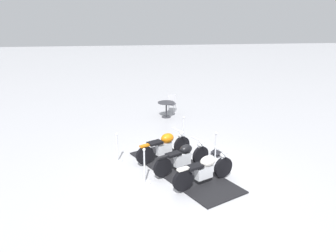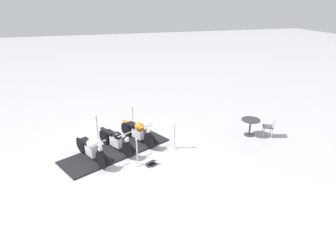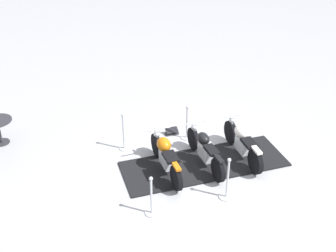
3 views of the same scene
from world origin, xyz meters
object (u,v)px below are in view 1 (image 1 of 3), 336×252
info_placard (216,154)px  motorcycle_cream (205,169)px  stanchion_left_rear (117,152)px  cafe_chair_near_table (171,102)px  motorcycle_black (183,157)px  stanchion_right_rear (183,134)px  stanchion_right_mid (215,152)px  motorcycle_copper (165,145)px  stanchion_left_mid (145,173)px  cafe_table (166,106)px

info_placard → motorcycle_cream: bearing=-50.2°
stanchion_left_rear → cafe_chair_near_table: stanchion_left_rear is taller
motorcycle_black → info_placard: bearing=8.6°
motorcycle_black → stanchion_right_rear: size_ratio=1.73×
stanchion_left_rear → stanchion_right_mid: 3.34m
info_placard → stanchion_left_rear: bearing=-115.8°
stanchion_right_mid → info_placard: 0.56m
stanchion_left_rear → stanchion_right_mid: bearing=-6.9°
motorcycle_cream → stanchion_right_rear: stanchion_right_rear is taller
motorcycle_copper → cafe_chair_near_table: bearing=51.7°
motorcycle_copper → info_placard: motorcycle_copper is taller
motorcycle_cream → stanchion_right_mid: (0.73, 1.57, -0.17)m
stanchion_left_mid → stanchion_right_mid: bearing=26.7°
stanchion_left_rear → stanchion_right_rear: size_ratio=0.92×
motorcycle_cream → motorcycle_copper: motorcycle_cream is taller
motorcycle_black → stanchion_left_rear: stanchion_left_rear is taller
motorcycle_copper → stanchion_left_mid: 1.80m
stanchion_right_mid → motorcycle_copper: bearing=168.2°
stanchion_right_rear → cafe_chair_near_table: size_ratio=1.24×
info_placard → stanchion_left_mid: bearing=-83.8°
cafe_chair_near_table → motorcycle_copper: bearing=15.3°
cafe_table → cafe_chair_near_table: bearing=64.8°
motorcycle_cream → cafe_chair_near_table: size_ratio=2.19×
motorcycle_cream → motorcycle_copper: bearing=90.3°
stanchion_left_rear → cafe_table: 5.30m
motorcycle_cream → cafe_table: bearing=66.7°
stanchion_left_mid → cafe_table: bearing=77.7°
cafe_table → stanchion_left_mid: bearing=-102.3°
motorcycle_black → stanchion_right_rear: stanchion_right_rear is taller
stanchion_right_rear → stanchion_right_mid: stanchion_right_rear is taller
stanchion_left_rear → info_placard: size_ratio=2.29×
info_placard → cafe_table: bearing=167.8°
cafe_chair_near_table → stanchion_right_rear: bearing=23.7°
cafe_chair_near_table → stanchion_left_mid: bearing=11.4°
motorcycle_black → stanchion_left_rear: bearing=125.0°
cafe_chair_near_table → motorcycle_cream: bearing=25.1°
stanchion_right_mid → motorcycle_black: bearing=-153.3°
motorcycle_copper → stanchion_left_rear: stanchion_left_rear is taller
motorcycle_cream → cafe_chair_near_table: (0.00, 7.51, 0.02)m
motorcycle_cream → motorcycle_black: (-0.48, 0.96, -0.02)m
stanchion_left_mid → cafe_table: (1.41, 6.45, 0.22)m
motorcycle_cream → cafe_chair_near_table: motorcycle_cream is taller
motorcycle_copper → stanchion_right_mid: (1.69, -0.35, -0.18)m
stanchion_left_mid → motorcycle_black: bearing=26.8°
motorcycle_copper → cafe_table: motorcycle_copper is taller
info_placard → cafe_chair_near_table: size_ratio=0.50×
motorcycle_copper → stanchion_right_mid: bearing=-40.2°
motorcycle_cream → stanchion_right_rear: bearing=65.5°
motorcycle_copper → stanchion_left_mid: size_ratio=1.74×
motorcycle_cream → motorcycle_copper: size_ratio=1.02×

